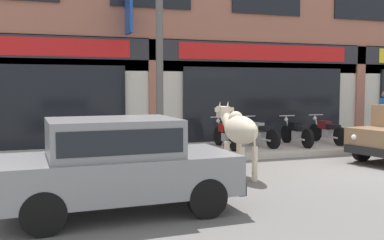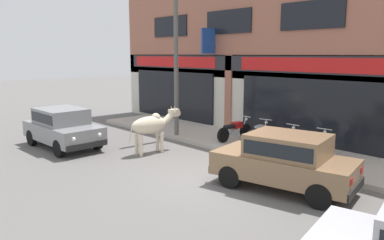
# 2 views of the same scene
# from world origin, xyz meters

# --- Properties ---
(ground_plane) EXTENTS (90.00, 90.00, 0.00)m
(ground_plane) POSITION_xyz_m (0.00, 0.00, 0.00)
(ground_plane) COLOR #605E5B
(sidewalk) EXTENTS (19.00, 2.91, 0.15)m
(sidewalk) POSITION_xyz_m (0.00, 3.66, 0.08)
(sidewalk) COLOR #B7AFA3
(sidewalk) RESTS_ON ground
(shop_building) EXTENTS (23.00, 1.40, 8.00)m
(shop_building) POSITION_xyz_m (-0.00, 5.37, 3.78)
(shop_building) COLOR #9E604C
(shop_building) RESTS_ON ground
(cow) EXTENTS (0.59, 2.15, 1.61)m
(cow) POSITION_xyz_m (-3.19, 0.35, 1.01)
(cow) COLOR beige
(cow) RESTS_ON ground
(car_0) EXTENTS (3.81, 2.26, 1.46)m
(car_0) POSITION_xyz_m (2.01, 0.67, 0.81)
(car_0) COLOR black
(car_0) RESTS_ON ground
(car_2) EXTENTS (3.65, 1.70, 1.46)m
(car_2) POSITION_xyz_m (-6.12, -1.57, 0.81)
(car_2) COLOR black
(car_2) RESTS_ON ground
(motorcycle_0) EXTENTS (0.52, 1.81, 0.88)m
(motorcycle_0) POSITION_xyz_m (-2.11, 3.53, 0.54)
(motorcycle_0) COLOR black
(motorcycle_0) RESTS_ON sidewalk
(motorcycle_1) EXTENTS (0.56, 1.80, 0.88)m
(motorcycle_1) POSITION_xyz_m (-1.01, 3.54, 0.54)
(motorcycle_1) COLOR black
(motorcycle_1) RESTS_ON sidewalk
(motorcycle_2) EXTENTS (0.52, 1.81, 0.88)m
(motorcycle_2) POSITION_xyz_m (0.13, 3.36, 0.54)
(motorcycle_2) COLOR black
(motorcycle_2) RESTS_ON sidewalk
(motorcycle_3) EXTENTS (0.52, 1.81, 0.88)m
(motorcycle_3) POSITION_xyz_m (1.29, 3.46, 0.54)
(motorcycle_3) COLOR black
(motorcycle_3) RESTS_ON sidewalk
(utility_pole) EXTENTS (0.18, 0.18, 6.19)m
(utility_pole) POSITION_xyz_m (-4.36, 2.50, 3.25)
(utility_pole) COLOR #595651
(utility_pole) RESTS_ON sidewalk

